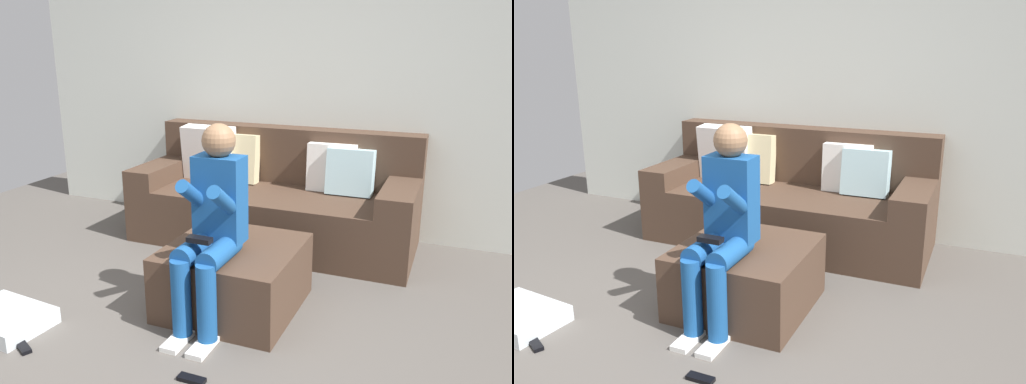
% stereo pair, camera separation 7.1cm
% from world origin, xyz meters
% --- Properties ---
extents(ground_plane, '(6.57, 6.57, 0.00)m').
position_xyz_m(ground_plane, '(0.00, 0.00, 0.00)').
color(ground_plane, '#544F49').
extents(wall_back, '(5.06, 0.10, 2.65)m').
position_xyz_m(wall_back, '(0.00, 2.43, 1.33)').
color(wall_back, silver).
rests_on(wall_back, ground_plane).
extents(couch_sectional, '(2.29, 0.90, 0.92)m').
position_xyz_m(couch_sectional, '(0.02, 2.00, 0.35)').
color(couch_sectional, '#473326').
rests_on(couch_sectional, ground_plane).
extents(ottoman, '(0.79, 0.79, 0.41)m').
position_xyz_m(ottoman, '(0.19, 0.80, 0.21)').
color(ottoman, '#473326').
rests_on(ottoman, ground_plane).
extents(person_seated, '(0.29, 0.62, 1.18)m').
position_xyz_m(person_seated, '(0.16, 0.59, 0.63)').
color(person_seated, '#194C8C').
rests_on(person_seated, ground_plane).
extents(storage_bin, '(0.54, 0.42, 0.10)m').
position_xyz_m(storage_bin, '(-0.96, 0.07, 0.05)').
color(storage_bin, silver).
rests_on(storage_bin, ground_plane).
extents(remote_near_ottoman, '(0.14, 0.05, 0.02)m').
position_xyz_m(remote_near_ottoman, '(0.31, 0.03, 0.01)').
color(remote_near_ottoman, black).
rests_on(remote_near_ottoman, ground_plane).
extents(remote_by_storage_bin, '(0.16, 0.12, 0.02)m').
position_xyz_m(remote_by_storage_bin, '(-0.69, -0.07, 0.01)').
color(remote_by_storage_bin, black).
rests_on(remote_by_storage_bin, ground_plane).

